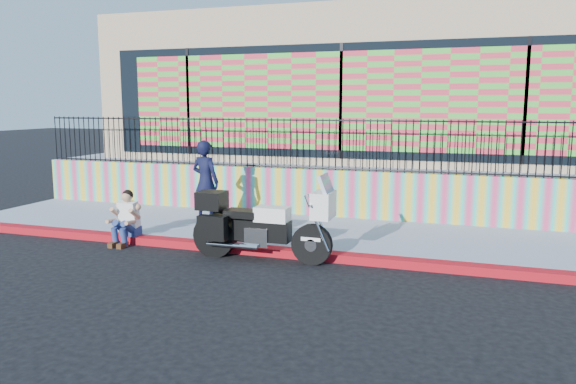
% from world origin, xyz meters
% --- Properties ---
extents(ground, '(90.00, 90.00, 0.00)m').
position_xyz_m(ground, '(0.00, 0.00, 0.00)').
color(ground, black).
rests_on(ground, ground).
extents(red_curb, '(16.00, 0.30, 0.15)m').
position_xyz_m(red_curb, '(0.00, 0.00, 0.07)').
color(red_curb, maroon).
rests_on(red_curb, ground).
extents(sidewalk, '(16.00, 3.00, 0.15)m').
position_xyz_m(sidewalk, '(0.00, 1.65, 0.07)').
color(sidewalk, '#8A90A5').
rests_on(sidewalk, ground).
extents(mural_wall, '(16.00, 0.20, 1.10)m').
position_xyz_m(mural_wall, '(0.00, 3.25, 0.70)').
color(mural_wall, '#D6386B').
rests_on(mural_wall, sidewalk).
extents(metal_fence, '(15.80, 0.04, 1.20)m').
position_xyz_m(metal_fence, '(0.00, 3.25, 1.85)').
color(metal_fence, black).
rests_on(metal_fence, mural_wall).
extents(elevated_platform, '(16.00, 10.00, 1.25)m').
position_xyz_m(elevated_platform, '(0.00, 8.35, 0.62)').
color(elevated_platform, '#8A90A5').
rests_on(elevated_platform, ground).
extents(storefront_building, '(14.00, 8.06, 4.00)m').
position_xyz_m(storefront_building, '(0.00, 8.13, 3.25)').
color(storefront_building, tan).
rests_on(storefront_building, elevated_platform).
extents(police_motorcycle, '(2.58, 0.85, 1.61)m').
position_xyz_m(police_motorcycle, '(-0.41, -0.35, 0.67)').
color(police_motorcycle, black).
rests_on(police_motorcycle, ground).
extents(police_officer, '(0.74, 0.56, 1.84)m').
position_xyz_m(police_officer, '(-2.49, 1.66, 1.07)').
color(police_officer, black).
rests_on(police_officer, sidewalk).
extents(seated_man, '(0.54, 0.71, 1.06)m').
position_xyz_m(seated_man, '(-3.36, -0.17, 0.45)').
color(seated_man, navy).
rests_on(seated_man, ground).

